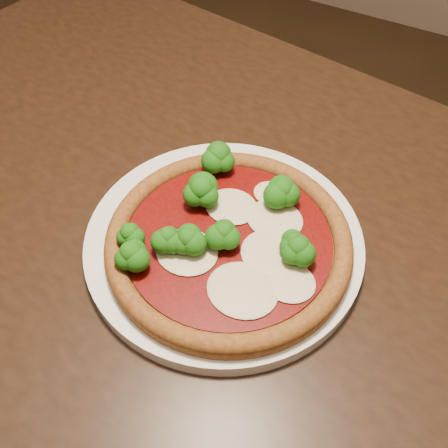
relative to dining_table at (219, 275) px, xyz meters
The scene contains 4 objects.
floor 0.67m from the dining_table, 164.71° to the left, with size 4.00×4.00×0.00m, color black.
dining_table is the anchor object (origin of this frame).
plate 0.10m from the dining_table, 38.87° to the right, with size 0.32×0.32×0.02m, color silver.
pizza 0.13m from the dining_table, 41.09° to the right, with size 0.28×0.28×0.06m.
Camera 1 is at (0.32, -0.36, 1.22)m, focal length 40.00 mm.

